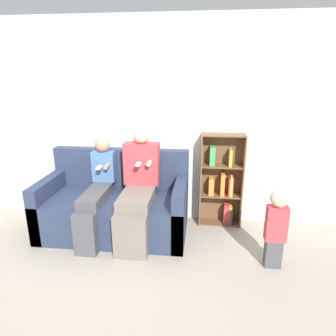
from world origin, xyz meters
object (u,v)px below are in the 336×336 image
(couch, at_px, (116,207))
(adult_seated, at_px, (138,185))
(toddler_standing, at_px, (276,226))
(bookshelf, at_px, (222,182))
(child_seated, at_px, (96,190))

(couch, height_order, adult_seated, adult_seated)
(toddler_standing, bearing_deg, bookshelf, 118.57)
(couch, bearing_deg, child_seated, -142.89)
(child_seated, relative_size, bookshelf, 0.96)
(couch, relative_size, child_seated, 1.52)
(child_seated, distance_m, toddler_standing, 2.00)
(adult_seated, relative_size, toddler_standing, 1.54)
(toddler_standing, xyz_separation_m, bookshelf, (-0.48, 0.89, 0.11))
(toddler_standing, bearing_deg, child_seated, 168.64)
(toddler_standing, bearing_deg, adult_seated, 163.46)
(adult_seated, bearing_deg, couch, 163.51)
(bookshelf, bearing_deg, adult_seated, -155.41)
(adult_seated, xyz_separation_m, child_seated, (-0.49, -0.04, -0.08))
(couch, distance_m, toddler_standing, 1.86)
(adult_seated, bearing_deg, toddler_standing, -16.54)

